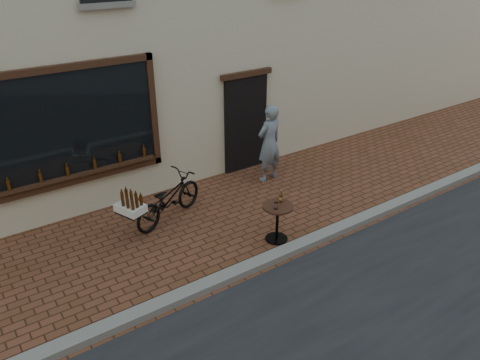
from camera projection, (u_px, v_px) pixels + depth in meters
ground at (270, 270)px, 7.68m from camera, size 90.00×90.00×0.00m
kerb at (263, 261)px, 7.80m from camera, size 90.00×0.25×0.12m
cargo_bicycle at (167, 199)px, 8.88m from camera, size 2.03×1.23×0.96m
bistro_table at (278, 215)px, 8.26m from camera, size 0.55×0.55×0.94m
pedestrian at (269, 143)px, 10.25m from camera, size 0.69×0.50×1.75m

